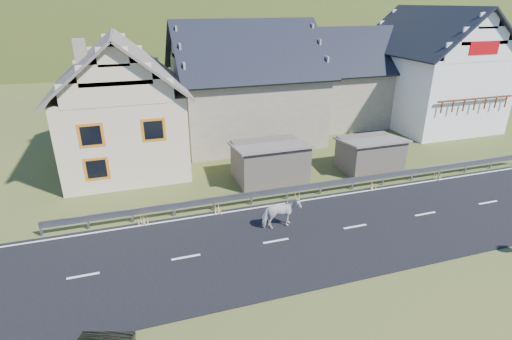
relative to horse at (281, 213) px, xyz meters
name	(u,v)px	position (x,y,z in m)	size (l,w,h in m)	color
ground	(355,227)	(3.38, -1.03, -0.78)	(160.00, 160.00, 0.00)	#314217
road	(355,227)	(3.38, -1.03, -0.76)	(60.00, 7.00, 0.04)	black
lane_markings	(355,227)	(3.38, -1.03, -0.74)	(60.00, 6.60, 0.01)	silver
guardrail	(321,185)	(3.38, 2.65, -0.22)	(28.10, 0.09, 0.75)	#93969B
shed_left	(270,162)	(1.38, 5.47, 0.32)	(4.30, 3.30, 2.40)	brown
shed_right	(370,155)	(7.88, 4.97, 0.22)	(3.80, 2.90, 2.20)	brown
house_cream	(120,97)	(-6.63, 10.97, 3.57)	(7.80, 9.80, 8.30)	beige
house_stone_a	(245,77)	(2.38, 13.97, 3.85)	(10.80, 9.80, 8.90)	gray
house_stone_b	(349,71)	(12.38, 15.97, 3.45)	(9.80, 8.80, 8.10)	gray
house_white	(431,63)	(18.38, 12.97, 4.28)	(8.80, 10.80, 9.70)	white
mountain	(158,70)	(8.38, 178.97, -20.78)	(440.00, 280.00, 260.00)	#293A12
horse	(281,213)	(0.00, 0.00, 0.00)	(1.76, 0.80, 1.48)	beige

